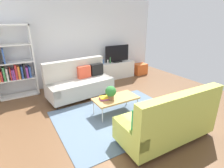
{
  "coord_description": "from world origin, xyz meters",
  "views": [
    {
      "loc": [
        -2.12,
        -3.32,
        2.3
      ],
      "look_at": [
        0.11,
        0.44,
        0.65
      ],
      "focal_mm": 28.83,
      "sensor_mm": 36.0,
      "label": 1
    }
  ],
  "objects_px": {
    "bookshelf": "(13,65)",
    "potted_plant": "(111,92)",
    "coffee_table": "(116,99)",
    "bottle_1": "(110,60)",
    "vase_0": "(103,62)",
    "table_book_0": "(105,98)",
    "couch_green": "(168,121)",
    "tv": "(117,54)",
    "couch_beige": "(80,82)",
    "storage_trunk": "(140,69)",
    "bottle_0": "(108,62)",
    "tv_console": "(117,70)"
  },
  "relations": [
    {
      "from": "tv",
      "to": "potted_plant",
      "type": "bearing_deg",
      "value": -125.18
    },
    {
      "from": "potted_plant",
      "to": "table_book_0",
      "type": "relative_size",
      "value": 1.42
    },
    {
      "from": "couch_green",
      "to": "storage_trunk",
      "type": "relative_size",
      "value": 3.7
    },
    {
      "from": "vase_0",
      "to": "couch_green",
      "type": "bearing_deg",
      "value": -99.71
    },
    {
      "from": "bookshelf",
      "to": "bottle_1",
      "type": "relative_size",
      "value": 9.42
    },
    {
      "from": "couch_green",
      "to": "tv",
      "type": "relative_size",
      "value": 1.92
    },
    {
      "from": "bookshelf",
      "to": "potted_plant",
      "type": "xyz_separation_m",
      "value": [
        1.87,
        -2.4,
        -0.36
      ]
    },
    {
      "from": "storage_trunk",
      "to": "potted_plant",
      "type": "relative_size",
      "value": 1.53
    },
    {
      "from": "bookshelf",
      "to": "vase_0",
      "type": "distance_m",
      "value": 2.96
    },
    {
      "from": "tv_console",
      "to": "bookshelf",
      "type": "relative_size",
      "value": 0.67
    },
    {
      "from": "storage_trunk",
      "to": "vase_0",
      "type": "bearing_deg",
      "value": 174.9
    },
    {
      "from": "bookshelf",
      "to": "potted_plant",
      "type": "bearing_deg",
      "value": -52.2
    },
    {
      "from": "storage_trunk",
      "to": "potted_plant",
      "type": "bearing_deg",
      "value": -140.45
    },
    {
      "from": "bookshelf",
      "to": "vase_0",
      "type": "relative_size",
      "value": 14.24
    },
    {
      "from": "coffee_table",
      "to": "tv_console",
      "type": "distance_m",
      "value": 2.82
    },
    {
      "from": "couch_beige",
      "to": "storage_trunk",
      "type": "bearing_deg",
      "value": -169.58
    },
    {
      "from": "couch_green",
      "to": "storage_trunk",
      "type": "distance_m",
      "value": 4.38
    },
    {
      "from": "coffee_table",
      "to": "tv",
      "type": "relative_size",
      "value": 1.1
    },
    {
      "from": "tv_console",
      "to": "tv",
      "type": "distance_m",
      "value": 0.63
    },
    {
      "from": "couch_beige",
      "to": "storage_trunk",
      "type": "height_order",
      "value": "couch_beige"
    },
    {
      "from": "couch_beige",
      "to": "potted_plant",
      "type": "xyz_separation_m",
      "value": [
        0.24,
        -1.44,
        0.17
      ]
    },
    {
      "from": "tv_console",
      "to": "vase_0",
      "type": "distance_m",
      "value": 0.7
    },
    {
      "from": "coffee_table",
      "to": "bottle_1",
      "type": "height_order",
      "value": "bottle_1"
    },
    {
      "from": "table_book_0",
      "to": "storage_trunk",
      "type": "bearing_deg",
      "value": 37.4
    },
    {
      "from": "couch_beige",
      "to": "tv",
      "type": "bearing_deg",
      "value": -159.37
    },
    {
      "from": "couch_beige",
      "to": "storage_trunk",
      "type": "xyz_separation_m",
      "value": [
        3.01,
        0.85,
        -0.23
      ]
    },
    {
      "from": "coffee_table",
      "to": "bookshelf",
      "type": "distance_m",
      "value": 3.18
    },
    {
      "from": "coffee_table",
      "to": "vase_0",
      "type": "relative_size",
      "value": 7.46
    },
    {
      "from": "bookshelf",
      "to": "potted_plant",
      "type": "height_order",
      "value": "bookshelf"
    },
    {
      "from": "couch_green",
      "to": "coffee_table",
      "type": "xyz_separation_m",
      "value": [
        -0.28,
        1.42,
        -0.05
      ]
    },
    {
      "from": "potted_plant",
      "to": "bottle_1",
      "type": "height_order",
      "value": "bottle_1"
    },
    {
      "from": "couch_green",
      "to": "coffee_table",
      "type": "bearing_deg",
      "value": 102.77
    },
    {
      "from": "coffee_table",
      "to": "tv_console",
      "type": "relative_size",
      "value": 0.79
    },
    {
      "from": "vase_0",
      "to": "bottle_0",
      "type": "relative_size",
      "value": 0.99
    },
    {
      "from": "bottle_0",
      "to": "bookshelf",
      "type": "bearing_deg",
      "value": 178.89
    },
    {
      "from": "table_book_0",
      "to": "vase_0",
      "type": "bearing_deg",
      "value": 62.91
    },
    {
      "from": "coffee_table",
      "to": "tv_console",
      "type": "xyz_separation_m",
      "value": [
        1.52,
        2.37,
        -0.07
      ]
    },
    {
      "from": "tv",
      "to": "vase_0",
      "type": "height_order",
      "value": "tv"
    },
    {
      "from": "potted_plant",
      "to": "couch_green",
      "type": "bearing_deg",
      "value": -73.04
    },
    {
      "from": "vase_0",
      "to": "couch_beige",
      "type": "bearing_deg",
      "value": -143.01
    },
    {
      "from": "tv_console",
      "to": "bottle_1",
      "type": "relative_size",
      "value": 6.28
    },
    {
      "from": "storage_trunk",
      "to": "couch_beige",
      "type": "bearing_deg",
      "value": -164.22
    },
    {
      "from": "storage_trunk",
      "to": "bottle_0",
      "type": "relative_size",
      "value": 3.49
    },
    {
      "from": "tv",
      "to": "potted_plant",
      "type": "xyz_separation_m",
      "value": [
        -1.67,
        -2.36,
        -0.34
      ]
    },
    {
      "from": "couch_beige",
      "to": "storage_trunk",
      "type": "distance_m",
      "value": 3.13
    },
    {
      "from": "storage_trunk",
      "to": "potted_plant",
      "type": "distance_m",
      "value": 3.61
    },
    {
      "from": "storage_trunk",
      "to": "bottle_1",
      "type": "bearing_deg",
      "value": 177.58
    },
    {
      "from": "storage_trunk",
      "to": "vase_0",
      "type": "xyz_separation_m",
      "value": [
        -1.68,
        0.15,
        0.49
      ]
    },
    {
      "from": "table_book_0",
      "to": "bottle_1",
      "type": "height_order",
      "value": "bottle_1"
    },
    {
      "from": "tv",
      "to": "table_book_0",
      "type": "relative_size",
      "value": 4.17
    }
  ]
}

